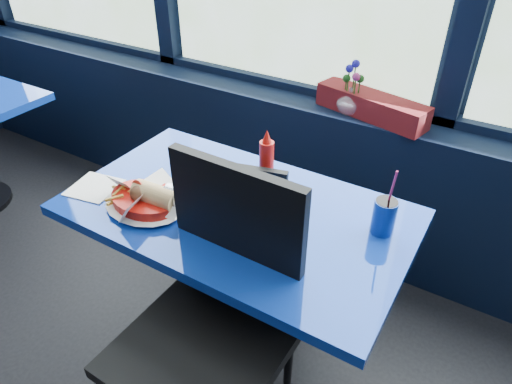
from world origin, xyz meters
name	(u,v)px	position (x,y,z in m)	size (l,w,h in m)	color
window_sill	(279,161)	(0.00, 2.87, 0.40)	(5.00, 0.26, 0.80)	black
near_table	(238,247)	(0.30, 2.00, 0.57)	(1.20, 0.70, 0.75)	black
chair_near_front	(215,310)	(0.42, 1.69, 0.61)	(0.48, 0.49, 1.05)	black
chair_near_back	(260,227)	(0.26, 2.23, 0.48)	(0.46, 0.46, 0.83)	black
planter_box	(371,106)	(0.48, 2.84, 0.85)	(0.52, 0.13, 0.10)	maroon
flower_vase	(350,98)	(0.38, 2.82, 0.88)	(0.13, 0.13, 0.25)	silver
food_basket	(147,199)	(0.03, 1.84, 0.79)	(0.33, 0.33, 0.10)	#B4130C
ketchup_bottle	(267,158)	(0.29, 2.22, 0.84)	(0.05, 0.05, 0.21)	#B4130C
soda_cup	(384,216)	(0.77, 2.14, 0.81)	(0.08, 0.08, 0.25)	navy
napkin	(94,187)	(-0.22, 1.83, 0.75)	(0.17, 0.17, 0.00)	white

